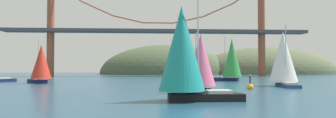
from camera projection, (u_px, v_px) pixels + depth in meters
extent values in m
plane|color=navy|center=(196.00, 112.00, 23.82)|extent=(360.00, 360.00, 0.00)
ellipsoid|color=#5B6647|center=(267.00, 74.00, 162.31)|extent=(77.44, 44.00, 28.96)
ellipsoid|color=#4C5B3D|center=(165.00, 74.00, 158.81)|extent=(68.90, 44.00, 30.74)
cylinder|color=brown|center=(51.00, 28.00, 116.44)|extent=(2.80, 2.80, 37.40)
cylinder|color=brown|center=(262.00, 30.00, 121.77)|extent=(2.80, 2.80, 37.40)
cube|color=#47474C|center=(158.00, 31.00, 119.09)|extent=(119.98, 6.00, 1.20)
cylinder|color=brown|center=(98.00, 9.00, 117.80)|extent=(12.20, 0.50, 5.84)
cylinder|color=brown|center=(128.00, 19.00, 118.45)|extent=(12.11, 0.50, 3.18)
cylinder|color=brown|center=(158.00, 23.00, 119.18)|extent=(12.00, 0.50, 0.50)
cylinder|color=brown|center=(188.00, 20.00, 119.98)|extent=(12.11, 0.50, 3.18)
cylinder|color=brown|center=(218.00, 10.00, 120.85)|extent=(12.20, 0.50, 5.84)
cube|color=navy|center=(287.00, 85.00, 54.01)|extent=(3.67, 8.31, 0.57)
cube|color=beige|center=(290.00, 83.00, 52.59)|extent=(2.22, 2.83, 0.36)
cylinder|color=#B2B2B7|center=(286.00, 54.00, 54.97)|extent=(0.14, 0.14, 10.88)
cone|color=white|center=(283.00, 56.00, 56.72)|extent=(6.00, 6.00, 9.49)
cube|color=#191E4C|center=(222.00, 79.00, 78.64)|extent=(8.57, 6.47, 0.81)
cube|color=beige|center=(216.00, 77.00, 79.32)|extent=(3.32, 3.08, 0.36)
cylinder|color=#B2B2B7|center=(225.00, 57.00, 78.43)|extent=(0.14, 0.14, 11.03)
cone|color=green|center=(232.00, 58.00, 77.61)|extent=(6.64, 6.64, 9.96)
cube|color=#191E4C|center=(37.00, 81.00, 68.42)|extent=(6.39, 7.22, 0.76)
cube|color=beige|center=(35.00, 79.00, 69.46)|extent=(2.69, 2.84, 0.36)
cylinder|color=#B2B2B7|center=(38.00, 60.00, 67.98)|extent=(0.14, 0.14, 8.78)
cone|color=red|center=(41.00, 62.00, 66.72)|extent=(6.20, 6.20, 7.58)
cube|color=beige|center=(4.00, 78.00, 73.63)|extent=(2.98, 3.08, 0.36)
cube|color=black|center=(194.00, 89.00, 44.34)|extent=(3.83, 7.49, 0.64)
cube|color=beige|center=(190.00, 85.00, 45.58)|extent=(2.03, 2.63, 0.36)
cylinder|color=#B2B2B7|center=(196.00, 60.00, 43.77)|extent=(0.14, 0.14, 8.02)
cone|color=pink|center=(201.00, 60.00, 42.27)|extent=(5.15, 5.15, 7.44)
cube|color=black|center=(206.00, 97.00, 31.77)|extent=(8.01, 2.39, 0.78)
cube|color=beige|center=(219.00, 92.00, 31.89)|extent=(2.57, 1.80, 0.36)
cylinder|color=#B2B2B7|center=(198.00, 43.00, 31.87)|extent=(0.14, 0.14, 10.76)
cone|color=teal|center=(182.00, 48.00, 31.74)|extent=(4.96, 4.96, 9.05)
sphere|color=gold|center=(250.00, 87.00, 49.01)|extent=(1.10, 1.10, 1.10)
cylinder|color=black|center=(250.00, 81.00, 49.04)|extent=(0.20, 0.20, 1.60)
sphere|color=#F2EA99|center=(250.00, 75.00, 49.07)|extent=(0.24, 0.24, 0.24)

